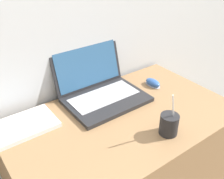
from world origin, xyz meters
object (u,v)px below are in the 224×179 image
Objects in this scene: computer_mouse at (153,83)px; external_keyboard at (6,132)px; laptop at (100,87)px; drink_cup at (169,124)px.

external_keyboard is (-0.76, 0.06, -0.01)m from computer_mouse.
laptop is 0.47m from external_keyboard.
drink_cup is 0.49× the size of external_keyboard.
external_keyboard is (-0.54, 0.38, -0.04)m from drink_cup.
computer_mouse reaches higher than external_keyboard.
laptop reaches higher than external_keyboard.
laptop is 1.89× the size of drink_cup.
drink_cup is at bearing -35.57° from external_keyboard.
external_keyboard is at bearing -178.28° from laptop.
drink_cup reaches higher than computer_mouse.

